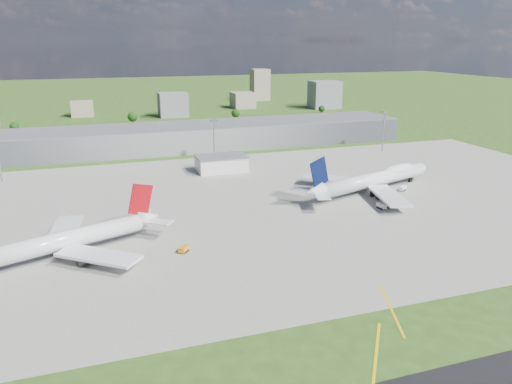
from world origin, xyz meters
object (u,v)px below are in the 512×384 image
object	(u,v)px
airliner_blue_quad	(374,179)
van_white_near	(381,206)
airliner_red_twin	(62,242)
tug_yellow	(184,250)
van_white_far	(403,189)

from	to	relation	value
airliner_blue_quad	van_white_near	distance (m)	25.64
airliner_red_twin	van_white_near	xyz separation A→B (m)	(125.40, 9.04, -4.20)
tug_yellow	van_white_far	distance (m)	117.35
tug_yellow	van_white_near	size ratio (longest dim) A/B	0.94
van_white_far	airliner_red_twin	bearing A→B (deg)	158.98
airliner_blue_quad	van_white_near	world-z (taller)	airliner_blue_quad
airliner_blue_quad	tug_yellow	world-z (taller)	airliner_blue_quad
van_white_near	van_white_far	xyz separation A→B (m)	(23.87, 19.42, -0.07)
van_white_far	van_white_near	bearing A→B (deg)	-172.68
van_white_near	van_white_far	bearing A→B (deg)	-61.38
airliner_blue_quad	tug_yellow	distance (m)	106.03
airliner_red_twin	airliner_blue_quad	bearing A→B (deg)	172.14
van_white_near	van_white_far	distance (m)	30.77
airliner_red_twin	airliner_blue_quad	distance (m)	139.44
tug_yellow	van_white_near	distance (m)	89.21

